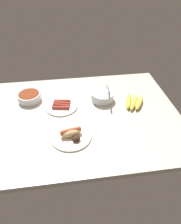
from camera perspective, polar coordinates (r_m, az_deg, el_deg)
name	(u,v)px	position (r cm, az deg, el deg)	size (l,w,h in cm)	color
ground_plane	(83,116)	(124.11, -2.16, -1.18)	(120.00, 90.00, 3.00)	beige
plate_sausages	(62,105)	(129.75, -8.37, 1.87)	(20.85, 20.85, 3.09)	white
banana_bunch	(134,102)	(133.20, 12.42, 2.82)	(16.13, 18.51, 3.66)	#E5D14C
bowl_coleslaw	(102,96)	(133.18, 3.45, 4.65)	(15.17, 15.17, 15.53)	silver
plate_hotdog_assembled	(71,134)	(108.66, -5.62, -6.40)	(22.83, 22.83, 5.61)	white
bowl_chili	(29,97)	(139.24, -17.23, 4.25)	(15.29, 15.29, 5.24)	white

